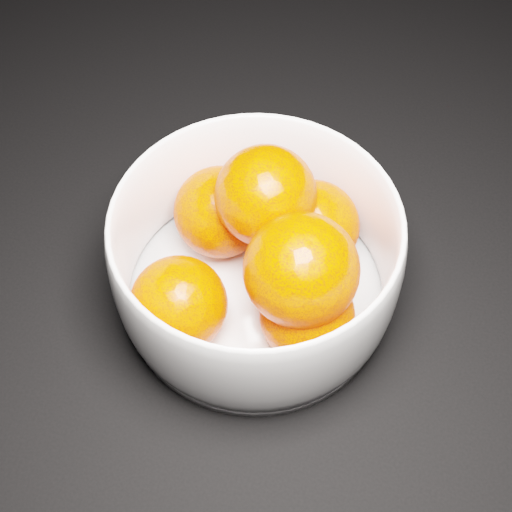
# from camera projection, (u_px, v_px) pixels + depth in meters

# --- Properties ---
(ground) EXTENTS (3.00, 3.00, 0.00)m
(ground) POSITION_uv_depth(u_px,v_px,m) (87.00, 31.00, 0.71)
(ground) COLOR black
(ground) RESTS_ON ground
(bowl) EXTENTS (0.20, 0.20, 0.10)m
(bowl) POSITION_uv_depth(u_px,v_px,m) (256.00, 260.00, 0.49)
(bowl) COLOR white
(bowl) RESTS_ON ground
(orange_pile) EXTENTS (0.15, 0.16, 0.11)m
(orange_pile) POSITION_uv_depth(u_px,v_px,m) (265.00, 250.00, 0.48)
(orange_pile) COLOR #EA3900
(orange_pile) RESTS_ON bowl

